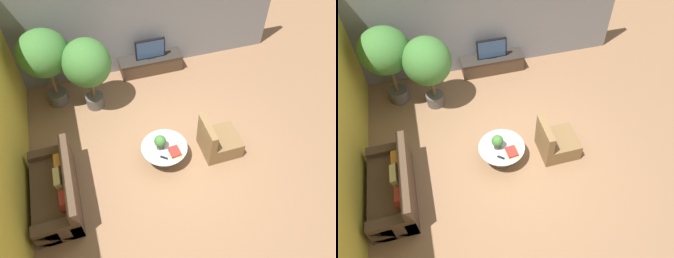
# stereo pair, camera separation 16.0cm
# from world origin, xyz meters

# --- Properties ---
(ground_plane) EXTENTS (24.00, 24.00, 0.00)m
(ground_plane) POSITION_xyz_m (0.00, 0.00, 0.00)
(ground_plane) COLOR #8C6647
(back_wall_stone) EXTENTS (7.40, 0.12, 3.00)m
(back_wall_stone) POSITION_xyz_m (0.00, 3.26, 1.50)
(back_wall_stone) COLOR slate
(back_wall_stone) RESTS_ON ground
(media_console) EXTENTS (1.71, 0.50, 0.45)m
(media_console) POSITION_xyz_m (0.16, 2.94, 0.23)
(media_console) COLOR #473323
(media_console) RESTS_ON ground
(television) EXTENTS (0.80, 0.13, 0.55)m
(television) POSITION_xyz_m (0.16, 2.94, 0.72)
(television) COLOR black
(television) RESTS_ON media_console
(coffee_table) EXTENTS (0.98, 0.98, 0.41)m
(coffee_table) POSITION_xyz_m (-0.38, -0.07, 0.29)
(coffee_table) COLOR #756656
(coffee_table) RESTS_ON ground
(couch_by_wall) EXTENTS (0.84, 1.87, 0.84)m
(couch_by_wall) POSITION_xyz_m (-2.63, -0.39, 0.29)
(couch_by_wall) COLOR #4C3828
(couch_by_wall) RESTS_ON ground
(armchair_wicker) EXTENTS (0.80, 0.76, 0.86)m
(armchair_wicker) POSITION_xyz_m (0.82, -0.17, 0.27)
(armchair_wicker) COLOR brown
(armchair_wicker) RESTS_ON ground
(potted_palm_tall) EXTENTS (1.16, 1.16, 2.01)m
(potted_palm_tall) POSITION_xyz_m (-2.40, 2.43, 1.42)
(potted_palm_tall) COLOR #514C47
(potted_palm_tall) RESTS_ON ground
(potted_palm_corner) EXTENTS (1.09, 1.09, 1.88)m
(potted_palm_corner) POSITION_xyz_m (-1.53, 2.03, 1.27)
(potted_palm_corner) COLOR #514C47
(potted_palm_corner) RESTS_ON ground
(potted_plant_tabletop) EXTENTS (0.25, 0.25, 0.33)m
(potted_plant_tabletop) POSITION_xyz_m (-0.46, -0.06, 0.60)
(potted_plant_tabletop) COLOR #514C47
(potted_plant_tabletop) RESTS_ON coffee_table
(book_stack) EXTENTS (0.24, 0.30, 0.06)m
(book_stack) POSITION_xyz_m (-0.21, -0.28, 0.44)
(book_stack) COLOR gold
(book_stack) RESTS_ON coffee_table
(remote_black) EXTENTS (0.15, 0.13, 0.02)m
(remote_black) POSITION_xyz_m (-0.46, -0.34, 0.42)
(remote_black) COLOR black
(remote_black) RESTS_ON coffee_table
(remote_silver) EXTENTS (0.13, 0.15, 0.02)m
(remote_silver) POSITION_xyz_m (-0.03, -0.05, 0.42)
(remote_silver) COLOR gray
(remote_silver) RESTS_ON coffee_table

